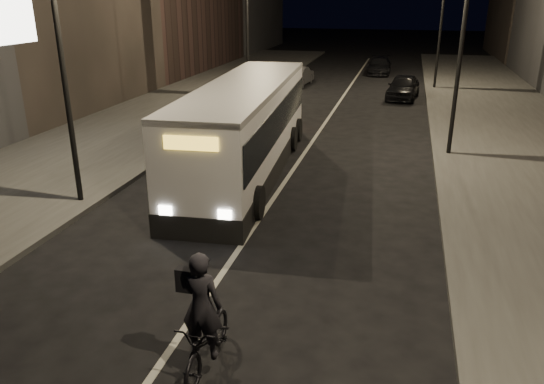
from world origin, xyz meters
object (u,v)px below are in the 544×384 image
Objects in this scene: streetlight_right_mid at (458,14)px; streetlight_left_far at (251,6)px; car_far at (379,66)px; streetlight_left_near at (65,21)px; car_mid at (298,76)px; cyclist_on_bicycle at (206,331)px; streetlight_right_far at (439,5)px; car_near at (403,87)px; city_bus at (246,124)px.

streetlight_right_mid is 14.62m from streetlight_left_far.
streetlight_right_mid is at bearing -80.22° from car_far.
streetlight_left_near is 1.00× the size of streetlight_left_far.
car_far is at bearing -123.30° from car_mid.
cyclist_on_bicycle reaches higher than car_far.
streetlight_left_far is (-10.66, -6.00, 0.00)m from streetlight_right_far.
cyclist_on_bicycle is at bearing -98.46° from streetlight_right_far.
streetlight_left_far is at bearing -150.64° from streetlight_right_far.
city_bus is at bearing -101.94° from car_near.
car_near is at bearing -113.93° from streetlight_right_far.
car_mid is (-2.00, 19.16, -1.07)m from city_bus.
streetlight_left_far is (-10.66, 10.00, 0.00)m from streetlight_right_mid.
car_far is at bearing 107.36° from car_near.
streetlight_right_far is 26.26m from streetlight_left_near.
streetlight_left_near is 23.98m from car_mid.
streetlight_right_far is at bearing 66.73° from city_bus.
cyclist_on_bicycle is at bearing 101.62° from car_mid.
city_bus is at bearing -74.77° from streetlight_left_far.
car_near is 7.94m from car_mid.
streetlight_left_far is at bearing 104.04° from cyclist_on_bicycle.
streetlight_left_far reaches higher than car_mid.
streetlight_left_near is at bearing 88.88° from car_mid.
city_bus is 5.21× the size of cyclist_on_bicycle.
car_mid is (-7.20, 3.36, -0.06)m from car_near.
car_mid is (-8.93, -0.55, -4.70)m from streetlight_right_far.
car_mid is (1.73, 5.45, -4.70)m from streetlight_left_far.
streetlight_right_far is 6.31m from car_near.
car_mid is at bearing 72.38° from streetlight_left_far.
cyclist_on_bicycle is 26.43m from car_near.
streetlight_right_far is 0.68× the size of city_bus.
streetlight_left_near is 31.59m from car_far.
car_mid is at bearing 161.28° from car_near.
streetlight_left_near is at bearing -90.00° from streetlight_left_far.
streetlight_right_far reaches higher than car_far.
streetlight_left_far is at bearing 90.00° from streetlight_left_near.
streetlight_left_far is 7.40m from car_mid.
city_bus is (-6.93, -19.71, -3.63)m from streetlight_right_far.
streetlight_left_near is 6.74m from city_bus.
streetlight_right_far is 1.85× the size of car_far.
car_far is (5.17, 7.01, -0.02)m from car_mid.
city_bus is (3.73, 4.29, -3.63)m from streetlight_left_near.
car_near is (-1.73, 12.10, -4.64)m from streetlight_right_mid.
streetlight_left_near is 1.85× the size of car_far.
cyclist_on_bicycle is 0.54× the size of car_near.
car_far is (-3.76, 22.46, -4.72)m from streetlight_right_mid.
streetlight_left_far reaches higher than cyclist_on_bicycle.
streetlight_right_mid is at bearing -75.58° from car_near.
streetlight_left_near reaches higher than car_far.
streetlight_right_far is 10.11m from car_mid.
streetlight_left_near is 3.53× the size of cyclist_on_bicycle.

